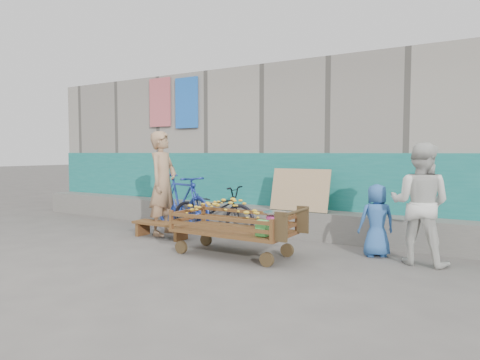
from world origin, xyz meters
The scene contains 9 objects.
ground centered at (0.00, 0.00, 0.00)m, with size 80.00×80.00×0.00m, color #534F4C.
building_wall centered at (0.00, 4.05, 1.47)m, with size 12.00×3.50×3.00m.
banana_cart centered at (-0.04, 0.67, 0.51)m, with size 1.77×0.81×0.75m.
bench centered at (-1.67, 1.07, 0.19)m, with size 1.04×0.31×0.26m.
vendor_man centered at (-1.85, 1.32, 0.89)m, with size 0.65×0.42×1.77m, color #A67F5C.
woman centered at (2.24, 1.51, 0.77)m, with size 0.75×0.58×1.53m, color silver.
child centered at (1.68, 1.62, 0.49)m, with size 0.48×0.31×0.99m, color #2D5EA6.
bicycle_dark centered at (-1.17, 1.85, 0.42)m, with size 0.55×1.59×0.83m, color black.
bicycle_blue centered at (-1.88, 1.86, 0.51)m, with size 0.48×1.71×1.03m, color navy.
Camera 1 is at (3.07, -4.24, 1.41)m, focal length 32.00 mm.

